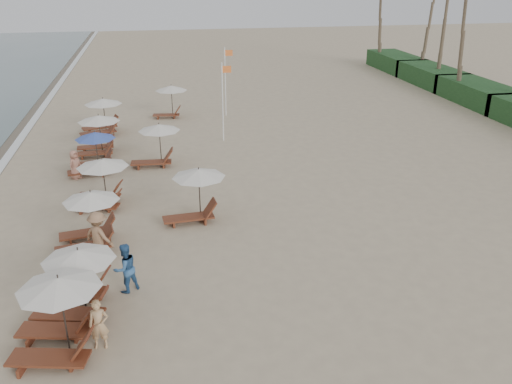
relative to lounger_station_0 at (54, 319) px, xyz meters
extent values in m
plane|color=tan|center=(5.99, 2.36, -1.09)|extent=(160.00, 160.00, 0.00)
cube|color=#193D1C|center=(27.99, 24.36, -0.29)|extent=(3.20, 8.00, 1.60)
cube|color=#193D1C|center=(27.99, 31.86, -0.29)|extent=(3.20, 8.00, 1.60)
cube|color=#193D1C|center=(27.99, 39.36, -0.29)|extent=(3.20, 8.00, 1.60)
cylinder|color=brown|center=(27.09, 25.56, 4.21)|extent=(0.36, 0.36, 10.60)
cylinder|color=brown|center=(27.99, 30.76, 4.61)|extent=(0.36, 0.36, 11.40)
cylinder|color=brown|center=(28.89, 35.96, 3.41)|extent=(0.36, 0.36, 9.00)
cylinder|color=brown|center=(27.09, 41.16, 3.81)|extent=(0.36, 0.36, 9.80)
cylinder|color=black|center=(0.28, 0.00, 0.06)|extent=(0.05, 0.05, 2.29)
cone|color=silver|center=(0.28, 0.00, 1.10)|extent=(2.26, 2.26, 0.35)
cylinder|color=black|center=(0.54, 1.96, -0.07)|extent=(0.05, 0.05, 2.03)
cone|color=silver|center=(0.54, 1.96, 0.84)|extent=(2.23, 2.23, 0.35)
cylinder|color=black|center=(0.56, 6.17, -0.01)|extent=(0.05, 0.05, 2.15)
cone|color=silver|center=(0.56, 6.17, 0.96)|extent=(2.11, 2.11, 0.35)
cylinder|color=black|center=(0.72, 9.97, -0.03)|extent=(0.05, 0.05, 2.11)
cone|color=silver|center=(0.72, 9.97, 0.93)|extent=(2.27, 2.27, 0.35)
cylinder|color=black|center=(0.04, 14.46, -0.06)|extent=(0.05, 0.05, 2.06)
cone|color=#3A54AD|center=(0.04, 14.46, 0.88)|extent=(2.05, 2.05, 0.35)
cylinder|color=black|center=(0.03, 17.37, 0.01)|extent=(0.05, 0.05, 2.19)
cone|color=silver|center=(0.03, 17.37, 1.00)|extent=(2.34, 2.34, 0.35)
cylinder|color=black|center=(0.00, 21.48, 0.02)|extent=(0.05, 0.05, 2.21)
cone|color=silver|center=(0.00, 21.48, 1.02)|extent=(2.33, 2.33, 0.35)
cylinder|color=black|center=(4.71, 7.83, -0.01)|extent=(0.05, 0.05, 2.15)
cone|color=silver|center=(4.71, 7.83, 0.96)|extent=(2.24, 2.24, 0.35)
cylinder|color=black|center=(3.29, 15.01, -0.01)|extent=(0.05, 0.05, 2.15)
cone|color=silver|center=(3.29, 15.01, 0.96)|extent=(2.24, 2.24, 0.35)
cylinder|color=black|center=(4.40, 24.94, -0.01)|extent=(0.05, 0.05, 2.15)
cone|color=silver|center=(4.40, 24.94, 0.96)|extent=(2.24, 2.24, 0.35)
imported|color=tan|center=(1.16, -0.02, -0.33)|extent=(0.57, 0.39, 1.52)
imported|color=#2F5C8F|center=(1.80, 2.75, -0.23)|extent=(1.05, 1.00, 1.71)
imported|color=#956C4C|center=(0.80, 5.08, -0.15)|extent=(1.38, 1.29, 1.87)
imported|color=#B47762|center=(-1.00, 13.66, -0.34)|extent=(0.82, 0.86, 1.49)
cylinder|color=silver|center=(7.18, 18.57, 1.28)|extent=(0.08, 0.08, 4.74)
cube|color=orange|center=(7.46, 18.57, 3.26)|extent=(0.55, 0.02, 0.40)
cylinder|color=silver|center=(8.19, 24.59, 1.31)|extent=(0.08, 0.08, 4.80)
cube|color=orange|center=(8.47, 24.59, 3.31)|extent=(0.55, 0.02, 0.40)
camera|label=1|loc=(3.10, -12.83, 8.82)|focal=37.52mm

